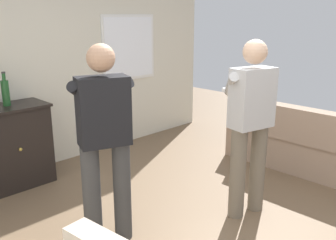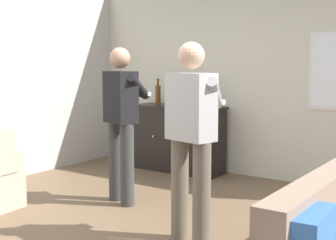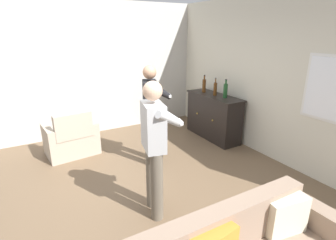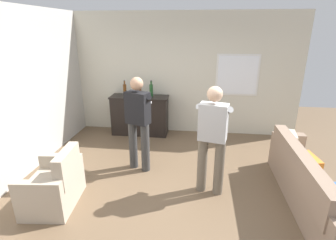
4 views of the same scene
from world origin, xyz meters
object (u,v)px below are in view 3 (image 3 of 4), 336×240
object	(u,v)px
bottle_wine_green	(225,90)
armchair	(72,140)
sideboard_cabinet	(213,116)
person_standing_left	(151,110)
bottle_spirits_clear	(204,85)
bottle_liquor_amber	(215,89)
person_standing_right	(155,144)

from	to	relation	value
bottle_wine_green	armchair	bearing A→B (deg)	-107.44
armchair	sideboard_cabinet	xyz separation A→B (m)	(0.61, 2.80, 0.18)
bottle_wine_green	person_standing_left	world-z (taller)	person_standing_left
bottle_spirits_clear	bottle_wine_green	bearing A→B (deg)	6.03
armchair	person_standing_left	world-z (taller)	person_standing_left
armchair	bottle_liquor_amber	distance (m)	2.96
bottle_wine_green	bottle_spirits_clear	bearing A→B (deg)	-173.97
armchair	bottle_wine_green	xyz separation A→B (m)	(0.89, 2.83, 0.79)
person_standing_left	person_standing_right	size ratio (longest dim) A/B	1.00
person_standing_right	armchair	bearing A→B (deg)	-164.81
bottle_wine_green	person_standing_right	size ratio (longest dim) A/B	0.22
armchair	bottle_liquor_amber	bearing A→B (deg)	77.22
bottle_liquor_amber	bottle_spirits_clear	bearing A→B (deg)	-176.85
person_standing_left	bottle_wine_green	bearing A→B (deg)	93.04
bottle_spirits_clear	person_standing_right	bearing A→B (deg)	-48.12
bottle_wine_green	person_standing_right	xyz separation A→B (m)	(1.33, -2.23, -0.14)
bottle_wine_green	bottle_spirits_clear	size ratio (longest dim) A/B	0.99
bottle_liquor_amber	bottle_spirits_clear	distance (m)	0.35
bottle_spirits_clear	person_standing_right	world-z (taller)	person_standing_right
bottle_wine_green	person_standing_right	distance (m)	2.60
bottle_wine_green	bottle_liquor_amber	xyz separation A→B (m)	(-0.26, -0.05, -0.01)
armchair	bottle_spirits_clear	xyz separation A→B (m)	(0.28, 2.77, 0.79)
person_standing_left	person_standing_right	world-z (taller)	same
sideboard_cabinet	bottle_spirits_clear	size ratio (longest dim) A/B	3.63
person_standing_right	bottle_spirits_clear	bearing A→B (deg)	131.88
armchair	bottle_wine_green	bearing A→B (deg)	72.56
armchair	sideboard_cabinet	bearing A→B (deg)	77.71
bottle_liquor_amber	person_standing_left	world-z (taller)	person_standing_left
bottle_wine_green	person_standing_right	bearing A→B (deg)	-59.15
armchair	person_standing_left	size ratio (longest dim) A/B	0.56
sideboard_cabinet	bottle_spirits_clear	world-z (taller)	bottle_spirits_clear
person_standing_left	armchair	bearing A→B (deg)	-130.10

